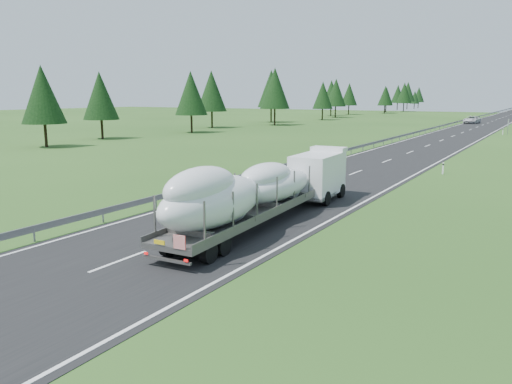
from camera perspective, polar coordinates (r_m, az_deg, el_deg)
The scene contains 7 objects.
ground at distance 20.69m, azimuth -15.41°, elevation -7.69°, with size 400.00×400.00×0.00m, color #274D19.
road_surface at distance 114.44m, azimuth 24.01°, elevation 6.81°, with size 10.00×400.00×0.02m, color black.
guardrail at distance 115.14m, azimuth 21.40°, elevation 7.32°, with size 0.10×400.00×0.76m.
highway_sign at distance 93.74m, azimuth 26.88°, elevation 6.96°, with size 0.08×0.90×2.60m.
tree_line_left at distance 138.96m, azimuth 6.24°, elevation 11.20°, with size 15.03×283.16×12.61m.
boat_truck at distance 25.12m, azimuth 0.60°, elevation 0.48°, with size 3.18×17.26×3.62m.
distant_van at distance 128.21m, azimuth 23.44°, elevation 7.59°, with size 2.84×6.17×1.71m, color silver.
Camera 1 is at (14.42, -13.34, 6.49)m, focal length 35.00 mm.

